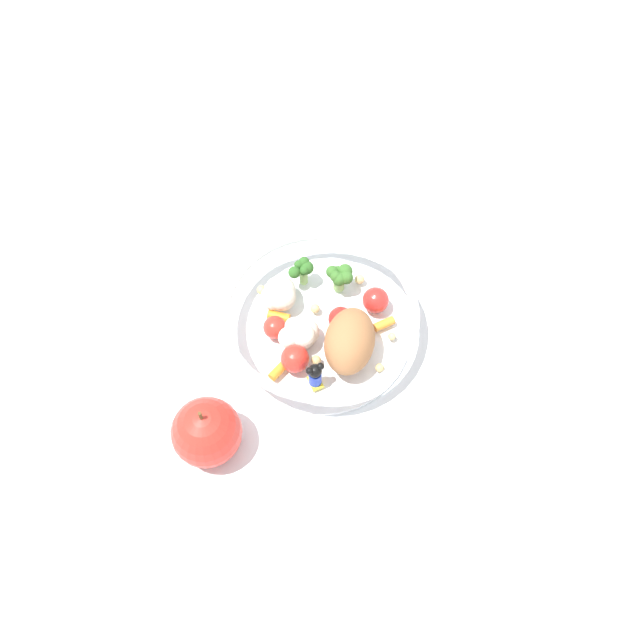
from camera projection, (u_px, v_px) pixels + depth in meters
name	position (u px, v px, depth m)	size (l,w,h in m)	color
ground_plane	(326.00, 329.00, 0.79)	(2.40, 2.40, 0.00)	white
food_container	(320.00, 321.00, 0.76)	(0.22, 0.22, 0.06)	white
loose_apple	(207.00, 432.00, 0.69)	(0.07, 0.07, 0.08)	red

